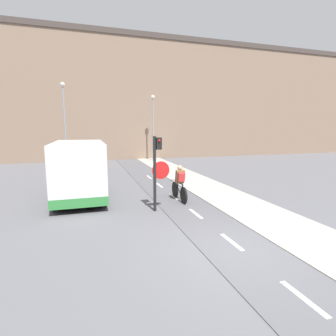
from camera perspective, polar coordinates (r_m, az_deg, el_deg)
ground_plane at (r=7.26m, az=15.79°, el=-16.93°), size 120.00×120.00×0.00m
bike_lane at (r=7.26m, az=15.77°, el=-16.84°), size 2.06×60.00×0.02m
sidewalk_strip at (r=8.59m, az=28.77°, el=-13.40°), size 2.40×60.00×0.05m
building_row_background at (r=28.76m, az=-10.02°, el=14.51°), size 60.00×5.20×12.15m
traffic_light_pole at (r=9.67m, az=-2.41°, el=0.69°), size 0.67×0.25×2.81m
street_lamp_far at (r=22.67m, az=-21.62°, el=10.53°), size 0.36×0.36×6.64m
street_lamp_sidewalk at (r=24.81m, az=-3.28°, el=10.25°), size 0.36×0.36×6.11m
cyclist_near at (r=11.22m, az=2.55°, el=-3.53°), size 0.46×1.83×1.55m
van at (r=12.11m, az=-18.64°, el=-0.65°), size 2.06×4.66×2.50m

